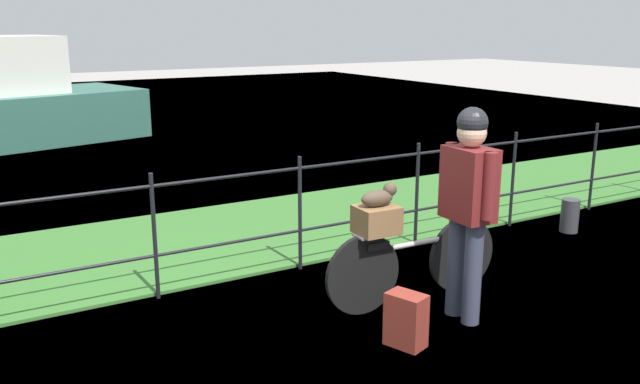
% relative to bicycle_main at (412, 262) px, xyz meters
% --- Properties ---
extents(ground_plane, '(60.00, 60.00, 0.00)m').
position_rel_bicycle_main_xyz_m(ground_plane, '(-1.13, -0.76, -0.35)').
color(ground_plane, '#9E9993').
extents(grass_strip, '(27.00, 2.40, 0.03)m').
position_rel_bicycle_main_xyz_m(grass_strip, '(-1.13, 2.41, -0.34)').
color(grass_strip, '#38702D').
rests_on(grass_strip, ground).
extents(harbor_water, '(30.00, 30.00, 0.00)m').
position_rel_bicycle_main_xyz_m(harbor_water, '(-1.13, 9.03, -0.35)').
color(harbor_water, '#426684').
rests_on(harbor_water, ground).
extents(iron_fence, '(18.04, 0.04, 1.09)m').
position_rel_bicycle_main_xyz_m(iron_fence, '(-1.13, 1.15, 0.28)').
color(iron_fence, black).
rests_on(iron_fence, ground).
extents(bicycle_main, '(1.67, 0.17, 0.66)m').
position_rel_bicycle_main_xyz_m(bicycle_main, '(0.00, 0.00, 0.00)').
color(bicycle_main, black).
rests_on(bicycle_main, ground).
extents(wooden_crate, '(0.34, 0.29, 0.22)m').
position_rel_bicycle_main_xyz_m(wooden_crate, '(-0.36, 0.01, 0.42)').
color(wooden_crate, brown).
rests_on(wooden_crate, bicycle_main).
extents(terrier_dog, '(0.32, 0.15, 0.18)m').
position_rel_bicycle_main_xyz_m(terrier_dog, '(-0.34, 0.01, 0.61)').
color(terrier_dog, '#4C3D2D').
rests_on(terrier_dog, wooden_crate).
extents(cyclist_person, '(0.28, 0.54, 1.68)m').
position_rel_bicycle_main_xyz_m(cyclist_person, '(0.15, -0.46, 0.65)').
color(cyclist_person, '#383D51').
rests_on(cyclist_person, ground).
extents(backpack_on_paving, '(0.26, 0.32, 0.40)m').
position_rel_bicycle_main_xyz_m(backpack_on_paving, '(-0.53, -0.60, -0.15)').
color(backpack_on_paving, maroon).
rests_on(backpack_on_paving, ground).
extents(mooring_bollard, '(0.20, 0.20, 0.37)m').
position_rel_bicycle_main_xyz_m(mooring_bollard, '(2.74, 0.65, -0.16)').
color(mooring_bollard, '#38383D').
rests_on(mooring_bollard, ground).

